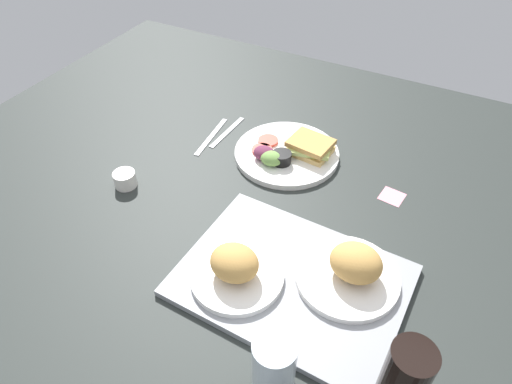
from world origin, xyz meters
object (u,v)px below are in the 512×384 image
Objects in this scene: fork at (227,132)px; knife at (211,136)px; espresso_cup at (125,179)px; plate_with_salad at (288,152)px; bread_plate_far at (236,269)px; sticky_note at (392,196)px; drinking_glass at (274,365)px; serving_tray at (292,280)px; bread_plate_near at (352,269)px.

fork is 0.89× the size of knife.
espresso_cup reaches higher than knife.
knife is (23.66, 1.59, -1.46)cm from plate_with_salad.
espresso_cup is (39.69, -13.26, -2.52)cm from bread_plate_far.
espresso_cup is 29.15cm from knife.
sticky_note is (-61.33, -27.20, -1.94)cm from espresso_cup.
drinking_glass is 56.56cm from sticky_note.
knife is at bearing -40.86° from serving_tray.
bread_plate_near is 3.79× the size of espresso_cup.
knife is at bearing -52.60° from bread_plate_far.
serving_tray reaches higher than sticky_note.
plate_with_salad is at bearing -79.64° from bread_plate_far.
bread_plate_near reaches higher than plate_with_salad.
sticky_note is at bearing -118.14° from bread_plate_far.
plate_with_salad is 29.60cm from sticky_note.
bread_plate_far reaches higher than serving_tray.
serving_tray is at bearing 46.32° from fork.
knife is 3.39× the size of sticky_note.
drinking_glass is (-16.00, 15.47, 1.71)cm from bread_plate_far.
fork is (-11.21, -31.92, -1.75)cm from espresso_cup.
bread_plate_far is 46.10cm from sticky_note.
drinking_glass is 74.16cm from knife.
bread_plate_near is 0.75× the size of plate_with_salad.
knife is at bearing -50.03° from drinking_glass.
serving_tray is 2.65× the size of fork.
fork is (20.66, -2.41, -1.46)cm from plate_with_salad.
drinking_glass is at bearing 79.76° from bread_plate_near.
drinking_glass is (-23.82, 58.24, 4.52)cm from plate_with_salad.
bread_plate_far reaches higher than knife.
serving_tray reaches higher than knife.
serving_tray is at bearing -74.25° from drinking_glass.
drinking_glass reaches higher than serving_tray.
drinking_glass is 62.81cm from espresso_cup.
espresso_cup is at bearing -18.47° from bread_plate_far.
knife is (47.48, -56.65, -5.98)cm from drinking_glass.
sticky_note is (-53.12, 0.72, -0.19)cm from knife.
bread_plate_near is 43.13cm from plate_with_salad.
drinking_glass is at bearing 84.24° from sticky_note.
fork is at bearing -57.77° from bread_plate_far.
drinking_glass is at bearing 34.21° from knife.
bread_plate_far is 0.68× the size of plate_with_salad.
bread_plate_near is at bearing 57.15° from fork.
bread_plate_near is 3.79× the size of sticky_note.
drinking_glass is 2.22× the size of sticky_note.
serving_tray is 37.15cm from sticky_note.
bread_plate_far is (20.69, 10.52, -0.02)cm from bread_plate_near.
espresso_cup is at bearing -9.26° from serving_tray.
plate_with_salad is at bearing -48.51° from bread_plate_near.
bread_plate_near is 60.31cm from fork.
plate_with_salad is 43.43cm from espresso_cup.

